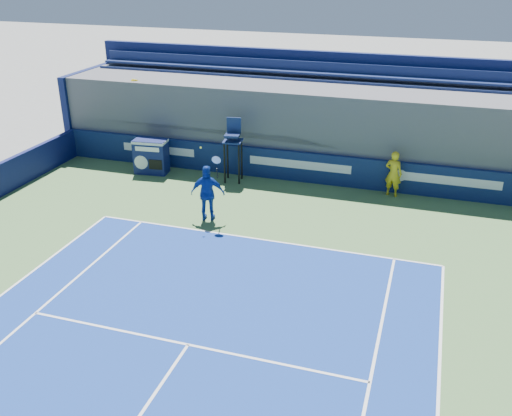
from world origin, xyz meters
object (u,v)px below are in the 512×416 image
(ball_person, at_px, (393,174))
(tennis_player, at_px, (208,193))
(umpire_chair, at_px, (233,143))
(match_clock, at_px, (151,155))

(ball_person, height_order, tennis_player, tennis_player)
(ball_person, relative_size, umpire_chair, 0.69)
(ball_person, xyz_separation_m, match_clock, (-9.47, -0.54, -0.12))
(match_clock, height_order, umpire_chair, umpire_chair)
(ball_person, xyz_separation_m, tennis_player, (-5.62, -3.97, 0.10))
(umpire_chair, relative_size, tennis_player, 0.96)
(match_clock, bearing_deg, umpire_chair, 2.96)
(match_clock, xyz_separation_m, tennis_player, (3.85, -3.43, 0.22))
(ball_person, height_order, match_clock, ball_person)
(match_clock, relative_size, tennis_player, 0.54)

